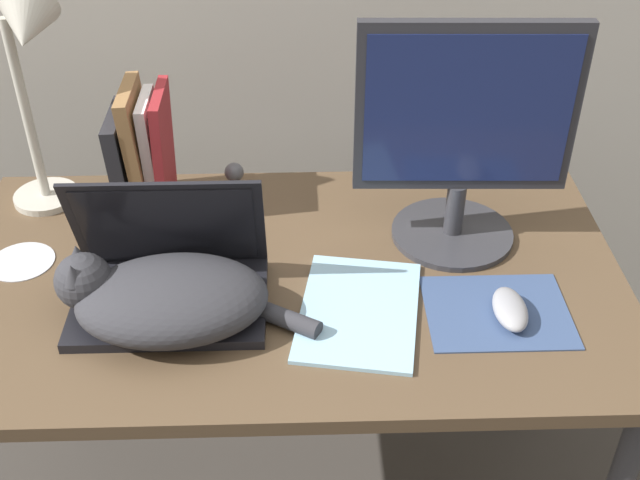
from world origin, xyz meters
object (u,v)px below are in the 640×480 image
Objects in this scene: laptop at (169,278)px; desk_lamp at (29,66)px; cat at (164,297)px; notepad at (359,311)px; external_monitor at (464,136)px; computer_mouse at (510,309)px; book_row at (143,154)px; webcam at (234,174)px; cd_disc at (22,262)px.

desk_lamp is (-0.26, 0.29, 0.26)m from laptop.
desk_lamp is at bearing 125.86° from cat.
desk_lamp is 1.48× the size of notepad.
computer_mouse is at bearing -76.50° from external_monitor.
webcam is at bearing 15.92° from book_row.
desk_lamp is (-0.18, -0.00, 0.19)m from book_row.
webcam is at bearing 8.19° from desk_lamp.
desk_lamp is at bearing -179.51° from book_row.
laptop is 0.58m from computer_mouse.
external_monitor is at bearing -11.89° from book_row.
notepad is (-0.25, 0.02, -0.02)m from computer_mouse.
webcam reaches higher than computer_mouse.
notepad is 0.46m from webcam.
cd_disc is (-0.29, 0.18, -0.05)m from cat.
cat is 0.33m from notepad.
external_monitor is 0.84m from cd_disc.
external_monitor reaches higher than notepad.
book_row is at bearing 0.49° from desk_lamp.
book_row reaches higher than laptop.
webcam is (-0.43, 0.18, -0.18)m from external_monitor.
laptop is at bearing -48.69° from desk_lamp.
laptop is 0.36m from webcam.
computer_mouse is at bearing -23.54° from desk_lamp.
cat is at bearing -155.86° from external_monitor.
cat is 0.96× the size of desk_lamp.
laptop is 0.77× the size of external_monitor.
book_row is at bearing 150.89° from computer_mouse.
book_row is 0.26m from desk_lamp.
book_row is 0.30m from cd_disc.
cat is 1.69× the size of book_row.
webcam is 0.45m from cd_disc.
computer_mouse is (0.58, -0.01, -0.04)m from cat.
external_monitor is 3.92× the size of computer_mouse.
cd_disc is at bearing 148.92° from cat.
computer_mouse is 0.25m from notepad.
webcam is (0.35, 0.05, -0.27)m from desk_lamp.
desk_lamp is at bearing -171.81° from webcam.
book_row is at bearing 105.07° from laptop.
external_monitor is at bearing 48.08° from notepad.
cd_disc is (-0.62, 0.16, -0.00)m from notepad.
notepad is at bearing -131.92° from external_monitor.
desk_lamp is 0.44m from webcam.
book_row reaches higher than webcam.
external_monitor is at bearing 24.14° from cat.
webcam is (0.09, 0.41, -0.01)m from cat.
cd_disc is at bearing 168.18° from computer_mouse.
desk_lamp is at bearing 149.57° from notepad.
external_monitor reaches higher than webcam.
webcam is (-0.49, 0.42, 0.02)m from computer_mouse.
computer_mouse is 0.92× the size of cd_disc.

